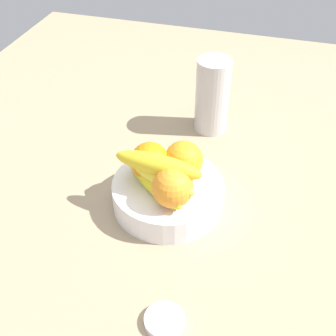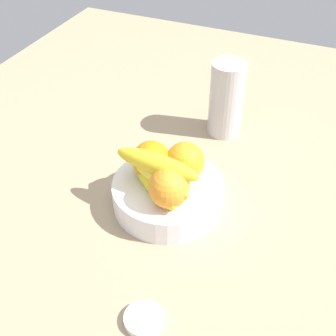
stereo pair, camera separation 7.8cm
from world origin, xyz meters
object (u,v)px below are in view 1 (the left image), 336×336
orange_front_right (150,162)px  orange_front_left (184,160)px  thermos_tumbler (212,96)px  jar_lid (164,321)px  banana_bunch (157,173)px  fruit_bowl (168,194)px  orange_center (173,187)px

orange_front_right → orange_front_left: bearing=-70.0°
orange_front_right → thermos_tumbler: size_ratio=0.42×
thermos_tumbler → jar_lid: 55.40cm
banana_bunch → jar_lid: size_ratio=2.73×
fruit_bowl → orange_center: (-4.83, -2.27, 6.54)cm
orange_front_left → banana_bunch: 6.63cm
thermos_tumbler → orange_center: bearing=179.6°
orange_front_left → orange_center: same height
orange_front_right → banana_bunch: banana_bunch is taller
orange_front_left → thermos_tumbler: size_ratio=0.42×
thermos_tumbler → orange_front_left: bearing=179.2°
orange_front_left → orange_center: size_ratio=1.00×
banana_bunch → jar_lid: (-23.56, -8.32, -8.99)cm
orange_center → jar_lid: (-20.98, -4.65, -8.63)cm
fruit_bowl → banana_bunch: bearing=148.2°
orange_center → thermos_tumbler: bearing=-0.4°
banana_bunch → jar_lid: banana_bunch is taller
fruit_bowl → orange_front_right: (1.09, 3.95, 6.54)cm
orange_front_right → thermos_tumbler: thermos_tumbler is taller
fruit_bowl → orange_center: orange_center is taller
thermos_tumbler → orange_front_right: bearing=166.8°
orange_front_left → orange_front_right: bearing=110.0°
fruit_bowl → orange_front_right: orange_front_right is taller
fruit_bowl → orange_front_right: 7.72cm
orange_front_right → orange_center: (-5.92, -6.22, 0.00)cm
orange_front_left → jar_lid: size_ratio=1.20×
orange_center → jar_lid: bearing=-167.5°
orange_front_right → jar_lid: bearing=-158.0°
banana_bunch → orange_front_left: bearing=-32.8°
fruit_bowl → thermos_tumbler: thermos_tumbler is taller
orange_front_left → banana_bunch: (-5.57, 3.59, 0.36)cm
orange_front_right → banana_bunch: 4.22cm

